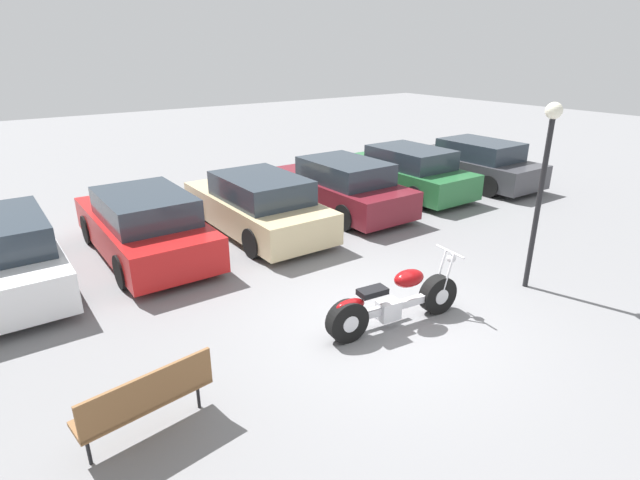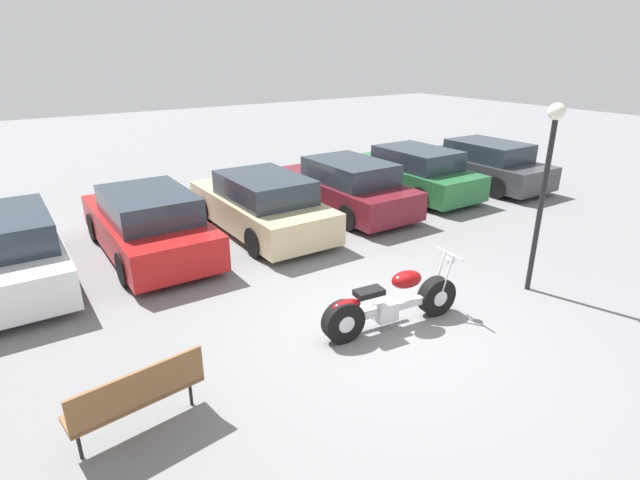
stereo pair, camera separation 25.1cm
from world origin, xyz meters
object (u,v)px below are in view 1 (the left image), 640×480
Objects in this scene: parked_car_champagne at (257,205)px; parked_car_red at (144,225)px; motorcycle at (393,302)px; parked_car_maroon at (340,187)px; lamp_post at (545,165)px; park_bench at (146,397)px; parked_car_white at (0,254)px; parked_car_dark_grey at (473,163)px; parked_car_green at (405,172)px.

parked_car_red is at bearing 177.33° from parked_car_champagne.
motorcycle is 0.55× the size of parked_car_maroon.
parked_car_champagne is at bearing 115.81° from lamp_post.
parked_car_white is at bearing 100.18° from park_bench.
parked_car_dark_grey is (7.68, -0.01, 0.00)m from parked_car_champagne.
parked_car_champagne is at bearing 85.93° from motorcycle.
parked_car_white is at bearing 179.65° from parked_car_dark_grey.
parked_car_green and parked_car_dark_grey have the same top height.
parked_car_white and parked_car_dark_grey have the same top height.
lamp_post is (2.93, -0.39, 1.83)m from motorcycle.
parked_car_green is 2.87× the size of park_bench.
parked_car_champagne is 5.14m from parked_car_green.
lamp_post reaches higher than parked_car_red.
parked_car_white is at bearing -178.01° from parked_car_green.
parked_car_white is 2.56m from parked_car_red.
parked_car_white is 1.00× the size of parked_car_red.
lamp_post is (5.14, -5.45, 1.59)m from parked_car_red.
parked_car_red is 2.87× the size of park_bench.
parked_car_red is at bearing 113.56° from motorcycle.
lamp_post is (-5.10, -5.32, 1.59)m from parked_car_dark_grey.
park_bench is (-6.74, -5.36, -0.11)m from parked_car_maroon.
lamp_post reaches higher than parked_car_champagne.
parked_car_red is 2.56m from parked_car_champagne.
parked_car_white is 9.54m from lamp_post.
parked_car_green is at bearing 170.40° from parked_car_dark_grey.
parked_car_green is at bearing 2.23° from parked_car_red.
park_bench is (-3.83, -0.21, 0.13)m from motorcycle.
lamp_post is (7.70, -5.40, 1.59)m from parked_car_white.
parked_car_maroon is 5.76m from lamp_post.
motorcycle is 0.55× the size of parked_car_green.
parked_car_champagne is at bearing -175.50° from parked_car_maroon.
parked_car_white is 10.25m from parked_car_green.
parked_car_dark_grey is (5.12, -0.22, 0.00)m from parked_car_maroon.
parked_car_white and parked_car_champagne have the same top height.
motorcycle is 3.47m from lamp_post.
park_bench is at bearing -129.06° from parked_car_champagne.
parked_car_dark_grey is at bearing 31.55° from motorcycle.
parked_car_champagne is 1.00× the size of parked_car_maroon.
parked_car_red and parked_car_maroon have the same top height.
parked_car_champagne is 6.64m from park_bench.
parked_car_white and parked_car_red have the same top height.
lamp_post is at bearing -7.49° from motorcycle.
parked_car_red is (-2.21, 5.07, 0.24)m from motorcycle.
parked_car_green is at bearing 1.99° from parked_car_white.
parked_car_green is (2.56, 0.22, 0.00)m from parked_car_maroon.
parked_car_champagne is 6.13m from lamp_post.
parked_car_champagne is 7.68m from parked_car_dark_grey.
parked_car_maroon is 5.13m from parked_car_dark_grey.
parked_car_champagne is at bearing 179.90° from parked_car_dark_grey.
parked_car_green is (5.12, 0.42, 0.00)m from parked_car_champagne.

